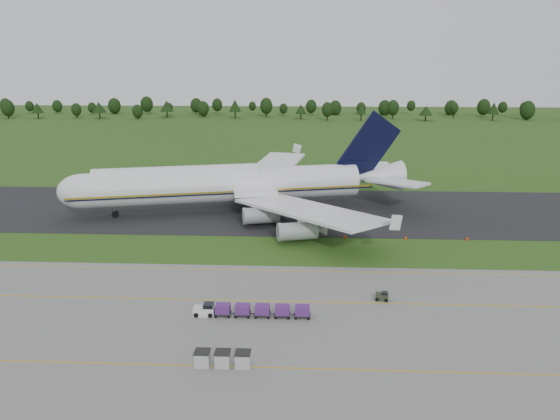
# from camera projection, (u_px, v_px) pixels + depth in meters

# --- Properties ---
(ground) EXTENTS (600.00, 600.00, 0.00)m
(ground) POSITION_uv_depth(u_px,v_px,m) (277.00, 251.00, 102.60)
(ground) COLOR #294D17
(ground) RESTS_ON ground
(apron) EXTENTS (300.00, 52.00, 0.06)m
(apron) POSITION_uv_depth(u_px,v_px,m) (264.00, 342.00, 69.93)
(apron) COLOR slate
(apron) RESTS_ON ground
(taxiway) EXTENTS (300.00, 40.00, 0.08)m
(taxiway) POSITION_uv_depth(u_px,v_px,m) (283.00, 210.00, 129.48)
(taxiway) COLOR black
(taxiway) RESTS_ON ground
(apron_markings) EXTENTS (300.00, 30.20, 0.01)m
(apron_markings) POSITION_uv_depth(u_px,v_px,m) (267.00, 316.00, 76.66)
(apron_markings) COLOR #D09D0C
(apron_markings) RESTS_ON apron
(tree_line) EXTENTS (526.14, 23.52, 11.72)m
(tree_line) POSITION_uv_depth(u_px,v_px,m) (332.00, 108.00, 309.85)
(tree_line) COLOR black
(tree_line) RESTS_ON ground
(aircraft) EXTENTS (81.66, 77.31, 22.90)m
(aircraft) POSITION_uv_depth(u_px,v_px,m) (231.00, 184.00, 126.85)
(aircraft) COLOR white
(aircraft) RESTS_ON ground
(baggage_train) EXTENTS (16.45, 1.75, 1.68)m
(baggage_train) POSITION_uv_depth(u_px,v_px,m) (250.00, 310.00, 76.52)
(baggage_train) COLOR silver
(baggage_train) RESTS_ON apron
(utility_cart) EXTENTS (2.05, 1.43, 1.04)m
(utility_cart) POSITION_uv_depth(u_px,v_px,m) (382.00, 297.00, 81.67)
(utility_cart) COLOR #283021
(utility_cart) RESTS_ON apron
(uld_row) EXTENTS (6.65, 1.85, 1.82)m
(uld_row) POSITION_uv_depth(u_px,v_px,m) (223.00, 359.00, 64.27)
(uld_row) COLOR #AAAAAA
(uld_row) RESTS_ON apron
(edge_markers) EXTENTS (36.62, 0.30, 0.60)m
(edge_markers) POSITION_uv_depth(u_px,v_px,m) (375.00, 238.00, 108.85)
(edge_markers) COLOR #DE3A07
(edge_markers) RESTS_ON ground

